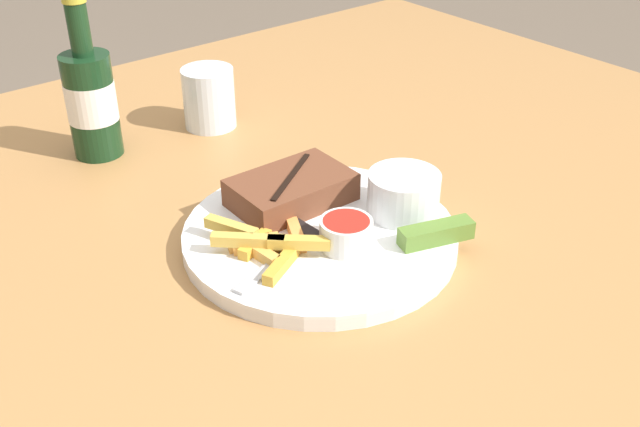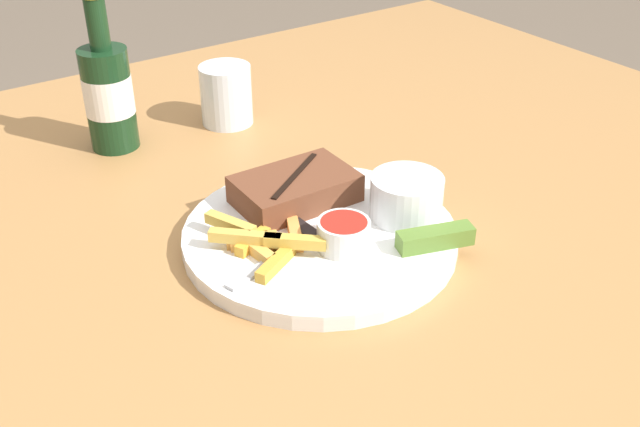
{
  "view_description": "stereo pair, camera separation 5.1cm",
  "coord_description": "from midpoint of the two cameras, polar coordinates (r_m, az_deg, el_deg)",
  "views": [
    {
      "loc": [
        -0.43,
        -0.53,
        1.19
      ],
      "look_at": [
        0.0,
        0.0,
        0.77
      ],
      "focal_mm": 42.0,
      "sensor_mm": 36.0,
      "label": 1
    },
    {
      "loc": [
        -0.39,
        -0.56,
        1.19
      ],
      "look_at": [
        0.0,
        0.0,
        0.77
      ],
      "focal_mm": 42.0,
      "sensor_mm": 36.0,
      "label": 2
    }
  ],
  "objects": [
    {
      "name": "knife_utensil",
      "position": [
        0.83,
        -0.77,
        -0.45
      ],
      "size": [
        0.03,
        0.17,
        0.01
      ],
      "rotation": [
        0.0,
        0.0,
        1.62
      ],
      "color": "#B7B7BC",
      "rests_on": "dinner_plate"
    },
    {
      "name": "coleslaw_cup",
      "position": [
        0.83,
        8.37,
        1.41
      ],
      "size": [
        0.08,
        0.08,
        0.05
      ],
      "color": "white",
      "rests_on": "dinner_plate"
    },
    {
      "name": "steak_portion",
      "position": [
        0.86,
        -0.19,
        1.87
      ],
      "size": [
        0.14,
        0.09,
        0.04
      ],
      "color": "brown",
      "rests_on": "dinner_plate"
    },
    {
      "name": "dining_table",
      "position": [
        0.86,
        1.72,
        -5.7
      ],
      "size": [
        1.5,
        1.3,
        0.73
      ],
      "color": "#A87542",
      "rests_on": "ground_plane"
    },
    {
      "name": "dinner_plate",
      "position": [
        0.82,
        1.79,
        -1.76
      ],
      "size": [
        0.3,
        0.3,
        0.02
      ],
      "color": "white",
      "rests_on": "dining_table"
    },
    {
      "name": "fries_pile",
      "position": [
        0.78,
        -2.58,
        -2.14
      ],
      "size": [
        0.1,
        0.12,
        0.02
      ],
      "color": "gold",
      "rests_on": "dinner_plate"
    },
    {
      "name": "fork_utensil",
      "position": [
        0.76,
        -1.8,
        -3.63
      ],
      "size": [
        0.13,
        0.05,
        0.0
      ],
      "rotation": [
        0.0,
        0.0,
        6.57
      ],
      "color": "#B7B7BC",
      "rests_on": "dinner_plate"
    },
    {
      "name": "dipping_sauce_cup",
      "position": [
        0.78,
        3.52,
        -1.63
      ],
      "size": [
        0.06,
        0.06,
        0.03
      ],
      "color": "silver",
      "rests_on": "dinner_plate"
    },
    {
      "name": "beer_bottle",
      "position": [
        1.03,
        -14.47,
        8.93
      ],
      "size": [
        0.06,
        0.06,
        0.22
      ],
      "color": "#143319",
      "rests_on": "dining_table"
    },
    {
      "name": "drinking_glass",
      "position": [
        1.09,
        -5.81,
        8.96
      ],
      "size": [
        0.07,
        0.07,
        0.09
      ],
      "color": "silver",
      "rests_on": "dining_table"
    },
    {
      "name": "pickle_spear",
      "position": [
        0.79,
        10.62,
        -1.88
      ],
      "size": [
        0.08,
        0.05,
        0.02
      ],
      "color": "#567A2D",
      "rests_on": "dinner_plate"
    }
  ]
}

